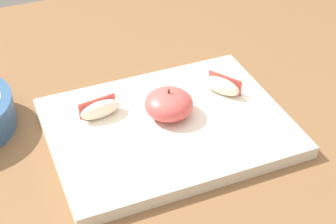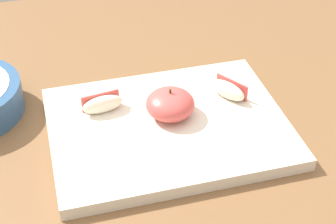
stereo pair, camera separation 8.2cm
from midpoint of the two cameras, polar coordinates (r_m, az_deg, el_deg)
name	(u,v)px [view 1 (the left image)]	position (r m, az deg, el deg)	size (l,w,h in m)	color
dining_table	(131,156)	(0.94, -6.47, -4.81)	(1.36, 0.95, 0.73)	brown
cutting_board	(168,127)	(0.84, -2.80, -1.75)	(0.37, 0.28, 0.02)	beige
apple_half_skin_up	(169,104)	(0.83, -2.73, 0.76)	(0.08, 0.08, 0.05)	#D14C47
apple_wedge_front	(222,86)	(0.89, 3.15, 2.74)	(0.06, 0.07, 0.03)	#F4EACC
apple_wedge_back	(100,109)	(0.85, -10.06, 0.19)	(0.07, 0.03, 0.03)	#F4EACC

